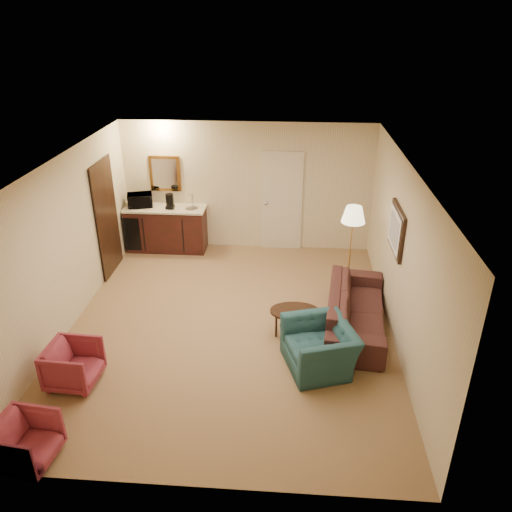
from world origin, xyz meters
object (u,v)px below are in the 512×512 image
at_px(microwave, 140,199).
at_px(sofa, 357,303).
at_px(coffee_table, 295,323).
at_px(rose_chair_far, 25,440).
at_px(rose_chair_near, 73,363).
at_px(coffee_maker, 170,201).
at_px(floor_lamp, 350,248).
at_px(teal_armchair, 320,340).
at_px(wetbar_cabinet, 167,229).
at_px(waste_bin, 198,245).

bearing_deg(microwave, sofa, -49.06).
bearing_deg(coffee_table, microwave, 137.21).
height_order(sofa, coffee_table, sofa).
xyz_separation_m(sofa, rose_chair_far, (-3.85, -2.92, -0.12)).
relative_size(rose_chair_near, microwave, 1.34).
bearing_deg(coffee_maker, floor_lamp, -20.87).
bearing_deg(teal_armchair, coffee_table, -172.97).
xyz_separation_m(wetbar_cabinet, microwave, (-0.50, 0.02, 0.63)).
xyz_separation_m(rose_chair_near, rose_chair_far, (0.00, -1.30, -0.01)).
height_order(coffee_table, waste_bin, coffee_table).
distance_m(rose_chair_far, coffee_maker, 5.54).
relative_size(teal_armchair, microwave, 2.02).
distance_m(coffee_table, coffee_maker, 3.91).
xyz_separation_m(floor_lamp, microwave, (-4.10, 1.34, 0.31)).
relative_size(wetbar_cabinet, rose_chair_far, 2.63).
xyz_separation_m(coffee_table, floor_lamp, (0.94, 1.58, 0.55)).
distance_m(teal_armchair, waste_bin, 4.26).
bearing_deg(sofa, coffee_maker, 60.27).
xyz_separation_m(sofa, teal_armchair, (-0.61, -1.02, 0.00)).
bearing_deg(floor_lamp, rose_chair_near, -143.00).
bearing_deg(rose_chair_far, rose_chair_near, 6.64).
height_order(teal_armchair, coffee_maker, coffee_maker).
relative_size(wetbar_cabinet, sofa, 0.75).
height_order(teal_armchair, waste_bin, teal_armchair).
distance_m(teal_armchair, microwave, 5.09).
bearing_deg(floor_lamp, microwave, 161.85).
bearing_deg(floor_lamp, coffee_maker, 159.78).
xyz_separation_m(sofa, microwave, (-4.10, 2.63, 0.66)).
distance_m(sofa, rose_chair_far, 4.83).
bearing_deg(coffee_table, rose_chair_near, -155.53).
bearing_deg(microwave, waste_bin, -21.05).
bearing_deg(coffee_table, coffee_maker, 131.55).
relative_size(wetbar_cabinet, microwave, 3.37).
xyz_separation_m(rose_chair_far, waste_bin, (0.90, 5.45, -0.17)).
bearing_deg(floor_lamp, wetbar_cabinet, 159.85).
bearing_deg(waste_bin, rose_chair_far, -99.38).
bearing_deg(coffee_table, wetbar_cabinet, 132.50).
xyz_separation_m(floor_lamp, coffee_maker, (-3.47, 1.28, 0.30)).
relative_size(microwave, coffee_maker, 1.61).
height_order(sofa, waste_bin, sofa).
bearing_deg(microwave, coffee_maker, -22.25).
bearing_deg(floor_lamp, teal_armchair, -104.71).
height_order(sofa, rose_chair_near, sofa).
relative_size(teal_armchair, waste_bin, 3.41).
bearing_deg(sofa, coffee_table, 113.97).
distance_m(teal_armchair, coffee_maker, 4.63).
relative_size(sofa, rose_chair_far, 3.53).
bearing_deg(wetbar_cabinet, waste_bin, -6.15).
bearing_deg(sofa, microwave, 64.02).
xyz_separation_m(sofa, coffee_table, (-0.95, -0.29, -0.21)).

